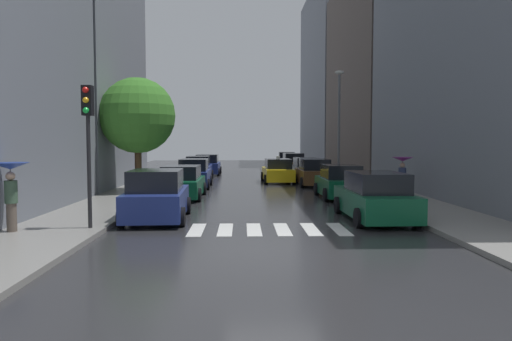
{
  "coord_description": "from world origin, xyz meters",
  "views": [
    {
      "loc": [
        -0.82,
        -11.64,
        2.76
      ],
      "look_at": [
        0.11,
        19.9,
        0.86
      ],
      "focal_mm": 33.16,
      "sensor_mm": 36.0,
      "label": 1
    }
  ],
  "objects_px": {
    "pedestrian_foreground": "(11,181)",
    "traffic_light_left_corner": "(88,124)",
    "parked_car_left_fourth": "(199,169)",
    "parked_car_right_nearest": "(375,197)",
    "parked_car_left_fifth": "(208,165)",
    "taxi_midroad": "(278,171)",
    "parked_car_right_fifth": "(293,164)",
    "parked_car_left_second": "(182,183)",
    "parked_car_left_nearest": "(157,197)",
    "parked_car_right_sixth": "(287,161)",
    "pedestrian_by_kerb": "(402,168)",
    "parked_car_right_second": "(340,183)",
    "parked_car_right_third": "(314,173)",
    "street_tree_left": "(137,116)",
    "lamp_post_right": "(339,118)",
    "parked_car_right_fourth": "(305,169)",
    "parked_car_left_third": "(194,174)"
  },
  "relations": [
    {
      "from": "parked_car_right_sixth",
      "to": "traffic_light_left_corner",
      "type": "height_order",
      "value": "traffic_light_left_corner"
    },
    {
      "from": "parked_car_right_fourth",
      "to": "parked_car_right_sixth",
      "type": "height_order",
      "value": "parked_car_right_sixth"
    },
    {
      "from": "parked_car_left_third",
      "to": "parked_car_left_second",
      "type": "bearing_deg",
      "value": 178.9
    },
    {
      "from": "parked_car_left_nearest",
      "to": "parked_car_right_fourth",
      "type": "distance_m",
      "value": 20.47
    },
    {
      "from": "parked_car_right_fifth",
      "to": "parked_car_right_nearest",
      "type": "bearing_deg",
      "value": 179.82
    },
    {
      "from": "parked_car_left_fourth",
      "to": "parked_car_right_nearest",
      "type": "bearing_deg",
      "value": -157.14
    },
    {
      "from": "parked_car_left_second",
      "to": "parked_car_right_fourth",
      "type": "height_order",
      "value": "parked_car_left_second"
    },
    {
      "from": "parked_car_left_fourth",
      "to": "lamp_post_right",
      "type": "xyz_separation_m",
      "value": [
        9.51,
        -3.23,
        3.51
      ]
    },
    {
      "from": "parked_car_right_fourth",
      "to": "traffic_light_left_corner",
      "type": "distance_m",
      "value": 23.33
    },
    {
      "from": "pedestrian_foreground",
      "to": "traffic_light_left_corner",
      "type": "bearing_deg",
      "value": -95.22
    },
    {
      "from": "parked_car_right_third",
      "to": "parked_car_left_third",
      "type": "bearing_deg",
      "value": 97.73
    },
    {
      "from": "parked_car_right_nearest",
      "to": "parked_car_left_second",
      "type": "bearing_deg",
      "value": 48.25
    },
    {
      "from": "parked_car_left_fifth",
      "to": "pedestrian_by_kerb",
      "type": "distance_m",
      "value": 20.46
    },
    {
      "from": "parked_car_left_second",
      "to": "street_tree_left",
      "type": "bearing_deg",
      "value": 52.77
    },
    {
      "from": "parked_car_right_sixth",
      "to": "parked_car_left_second",
      "type": "bearing_deg",
      "value": 166.13
    },
    {
      "from": "parked_car_left_nearest",
      "to": "parked_car_right_second",
      "type": "bearing_deg",
      "value": -53.65
    },
    {
      "from": "parked_car_right_nearest",
      "to": "parked_car_right_second",
      "type": "bearing_deg",
      "value": -1.52
    },
    {
      "from": "parked_car_left_nearest",
      "to": "street_tree_left",
      "type": "relative_size",
      "value": 0.72
    },
    {
      "from": "parked_car_right_fourth",
      "to": "lamp_post_right",
      "type": "bearing_deg",
      "value": -162.38
    },
    {
      "from": "parked_car_right_third",
      "to": "pedestrian_foreground",
      "type": "height_order",
      "value": "pedestrian_foreground"
    },
    {
      "from": "parked_car_right_fifth",
      "to": "parked_car_left_second",
      "type": "bearing_deg",
      "value": 157.7
    },
    {
      "from": "parked_car_right_nearest",
      "to": "parked_car_right_fifth",
      "type": "relative_size",
      "value": 1.07
    },
    {
      "from": "parked_car_right_fifth",
      "to": "lamp_post_right",
      "type": "height_order",
      "value": "lamp_post_right"
    },
    {
      "from": "taxi_midroad",
      "to": "pedestrian_foreground",
      "type": "bearing_deg",
      "value": 151.45
    },
    {
      "from": "parked_car_left_fifth",
      "to": "pedestrian_foreground",
      "type": "distance_m",
      "value": 26.15
    },
    {
      "from": "parked_car_left_nearest",
      "to": "parked_car_right_sixth",
      "type": "relative_size",
      "value": 0.91
    },
    {
      "from": "parked_car_left_fifth",
      "to": "parked_car_left_nearest",
      "type": "bearing_deg",
      "value": 180.0
    },
    {
      "from": "parked_car_left_fifth",
      "to": "taxi_midroad",
      "type": "bearing_deg",
      "value": -145.07
    },
    {
      "from": "parked_car_right_second",
      "to": "parked_car_right_fourth",
      "type": "distance_m",
      "value": 12.64
    },
    {
      "from": "taxi_midroad",
      "to": "parked_car_left_nearest",
      "type": "bearing_deg",
      "value": 158.71
    },
    {
      "from": "street_tree_left",
      "to": "parked_car_left_third",
      "type": "bearing_deg",
      "value": 52.58
    },
    {
      "from": "parked_car_right_fifth",
      "to": "lamp_post_right",
      "type": "relative_size",
      "value": 0.61
    },
    {
      "from": "parked_car_right_second",
      "to": "street_tree_left",
      "type": "bearing_deg",
      "value": 77.56
    },
    {
      "from": "parked_car_left_second",
      "to": "parked_car_right_fifth",
      "type": "xyz_separation_m",
      "value": [
        7.5,
        18.78,
        0.07
      ]
    },
    {
      "from": "parked_car_left_second",
      "to": "parked_car_left_third",
      "type": "bearing_deg",
      "value": -0.4
    },
    {
      "from": "parked_car_left_second",
      "to": "parked_car_left_fifth",
      "type": "distance_m",
      "value": 16.53
    },
    {
      "from": "parked_car_left_second",
      "to": "pedestrian_foreground",
      "type": "xyz_separation_m",
      "value": [
        -3.77,
        -9.33,
        0.88
      ]
    },
    {
      "from": "parked_car_right_third",
      "to": "parked_car_right_sixth",
      "type": "height_order",
      "value": "parked_car_right_sixth"
    },
    {
      "from": "parked_car_left_fifth",
      "to": "parked_car_left_fourth",
      "type": "bearing_deg",
      "value": 177.68
    },
    {
      "from": "lamp_post_right",
      "to": "parked_car_left_fourth",
      "type": "bearing_deg",
      "value": 161.24
    },
    {
      "from": "traffic_light_left_corner",
      "to": "parked_car_right_nearest",
      "type": "bearing_deg",
      "value": 12.79
    },
    {
      "from": "parked_car_right_third",
      "to": "parked_car_right_nearest",
      "type": "bearing_deg",
      "value": 179.78
    },
    {
      "from": "parked_car_left_nearest",
      "to": "lamp_post_right",
      "type": "bearing_deg",
      "value": -35.7
    },
    {
      "from": "parked_car_right_nearest",
      "to": "pedestrian_by_kerb",
      "type": "relative_size",
      "value": 2.5
    },
    {
      "from": "parked_car_left_fourth",
      "to": "lamp_post_right",
      "type": "bearing_deg",
      "value": -109.8
    },
    {
      "from": "taxi_midroad",
      "to": "parked_car_left_fifth",
      "type": "bearing_deg",
      "value": 32.83
    },
    {
      "from": "lamp_post_right",
      "to": "parked_car_right_fifth",
      "type": "bearing_deg",
      "value": 99.41
    },
    {
      "from": "parked_car_left_fourth",
      "to": "parked_car_right_third",
      "type": "xyz_separation_m",
      "value": [
        7.69,
        -4.54,
        -0.02
      ]
    },
    {
      "from": "parked_car_left_second",
      "to": "parked_car_left_third",
      "type": "height_order",
      "value": "parked_car_left_third"
    },
    {
      "from": "parked_car_right_sixth",
      "to": "parked_car_right_fifth",
      "type": "bearing_deg",
      "value": -177.27
    }
  ]
}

